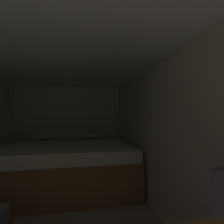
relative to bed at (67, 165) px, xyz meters
name	(u,v)px	position (x,y,z in m)	size (l,w,h in m)	color
wall_back	(69,128)	(0.00, 0.97, 0.62)	(2.56, 0.05, 2.03)	beige
wall_right	(166,140)	(1.25, -1.41, 0.62)	(0.05, 4.71, 2.03)	beige
ceiling_slab	(61,49)	(0.00, -1.41, 1.65)	(2.56, 4.71, 0.05)	white
bed	(67,165)	(0.00, 0.00, 0.00)	(2.34, 1.82, 0.94)	olive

